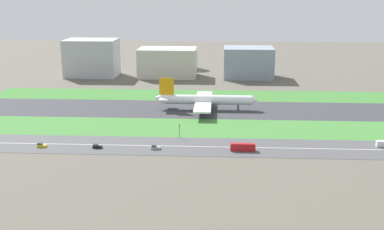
{
  "coord_description": "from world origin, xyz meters",
  "views": [
    {
      "loc": [
        19.15,
        -291.24,
        73.47
      ],
      "look_at": [
        4.72,
        -36.5,
        6.0
      ],
      "focal_mm": 44.96,
      "sensor_mm": 36.0,
      "label": 1
    }
  ],
  "objects_px": {
    "hangar_building": "(168,63)",
    "fuel_tank_west": "(187,59)",
    "airliner": "(204,100)",
    "car_2": "(97,146)",
    "bus_0": "(243,147)",
    "car_1": "(155,147)",
    "office_tower": "(248,62)",
    "terminal_building": "(92,58)",
    "traffic_light": "(179,130)",
    "car_0": "(41,145)"
  },
  "relations": [
    {
      "from": "bus_0",
      "to": "hangar_building",
      "type": "bearing_deg",
      "value": -73.92
    },
    {
      "from": "hangar_building",
      "to": "traffic_light",
      "type": "bearing_deg",
      "value": -82.07
    },
    {
      "from": "car_1",
      "to": "office_tower",
      "type": "height_order",
      "value": "office_tower"
    },
    {
      "from": "terminal_building",
      "to": "office_tower",
      "type": "distance_m",
      "value": 133.79
    },
    {
      "from": "bus_0",
      "to": "office_tower",
      "type": "relative_size",
      "value": 0.28
    },
    {
      "from": "terminal_building",
      "to": "office_tower",
      "type": "height_order",
      "value": "terminal_building"
    },
    {
      "from": "office_tower",
      "to": "fuel_tank_west",
      "type": "bearing_deg",
      "value": 140.53
    },
    {
      "from": "airliner",
      "to": "fuel_tank_west",
      "type": "distance_m",
      "value": 160.4
    },
    {
      "from": "fuel_tank_west",
      "to": "office_tower",
      "type": "bearing_deg",
      "value": -39.47
    },
    {
      "from": "hangar_building",
      "to": "office_tower",
      "type": "bearing_deg",
      "value": 0.0
    },
    {
      "from": "airliner",
      "to": "bus_0",
      "type": "distance_m",
      "value": 80.81
    },
    {
      "from": "bus_0",
      "to": "airliner",
      "type": "bearing_deg",
      "value": -75.17
    },
    {
      "from": "terminal_building",
      "to": "hangar_building",
      "type": "bearing_deg",
      "value": 0.0
    },
    {
      "from": "airliner",
      "to": "traffic_light",
      "type": "relative_size",
      "value": 9.03
    },
    {
      "from": "office_tower",
      "to": "fuel_tank_west",
      "type": "relative_size",
      "value": 2.09
    },
    {
      "from": "office_tower",
      "to": "terminal_building",
      "type": "bearing_deg",
      "value": 180.0
    },
    {
      "from": "airliner",
      "to": "car_2",
      "type": "xyz_separation_m",
      "value": [
        -48.22,
        -78.0,
        -5.31
      ]
    },
    {
      "from": "car_0",
      "to": "fuel_tank_west",
      "type": "distance_m",
      "value": 243.24
    },
    {
      "from": "car_1",
      "to": "fuel_tank_west",
      "type": "xyz_separation_m",
      "value": [
        -0.59,
        237.0,
        7.92
      ]
    },
    {
      "from": "hangar_building",
      "to": "car_1",
      "type": "bearing_deg",
      "value": -85.75
    },
    {
      "from": "airliner",
      "to": "car_1",
      "type": "relative_size",
      "value": 14.77
    },
    {
      "from": "traffic_light",
      "to": "terminal_building",
      "type": "height_order",
      "value": "terminal_building"
    },
    {
      "from": "car_2",
      "to": "hangar_building",
      "type": "distance_m",
      "value": 192.8
    },
    {
      "from": "car_0",
      "to": "traffic_light",
      "type": "height_order",
      "value": "traffic_light"
    },
    {
      "from": "bus_0",
      "to": "office_tower",
      "type": "height_order",
      "value": "office_tower"
    },
    {
      "from": "car_0",
      "to": "hangar_building",
      "type": "height_order",
      "value": "hangar_building"
    },
    {
      "from": "bus_0",
      "to": "fuel_tank_west",
      "type": "bearing_deg",
      "value": -80.03
    },
    {
      "from": "terminal_building",
      "to": "traffic_light",
      "type": "bearing_deg",
      "value": -62.74
    },
    {
      "from": "car_0",
      "to": "office_tower",
      "type": "height_order",
      "value": "office_tower"
    },
    {
      "from": "car_1",
      "to": "traffic_light",
      "type": "bearing_deg",
      "value": -119.02
    },
    {
      "from": "car_2",
      "to": "office_tower",
      "type": "relative_size",
      "value": 0.11
    },
    {
      "from": "car_1",
      "to": "hangar_building",
      "type": "distance_m",
      "value": 192.86
    },
    {
      "from": "car_0",
      "to": "fuel_tank_west",
      "type": "xyz_separation_m",
      "value": [
        54.15,
        237.0,
        7.92
      ]
    },
    {
      "from": "airliner",
      "to": "car_2",
      "type": "bearing_deg",
      "value": -121.72
    },
    {
      "from": "bus_0",
      "to": "car_1",
      "type": "bearing_deg",
      "value": 0.0
    },
    {
      "from": "bus_0",
      "to": "traffic_light",
      "type": "relative_size",
      "value": 1.61
    },
    {
      "from": "airliner",
      "to": "car_1",
      "type": "xyz_separation_m",
      "value": [
        -20.43,
        -78.0,
        -5.31
      ]
    },
    {
      "from": "terminal_building",
      "to": "hangar_building",
      "type": "distance_m",
      "value": 65.52
    },
    {
      "from": "car_0",
      "to": "terminal_building",
      "type": "xyz_separation_m",
      "value": [
        -24.95,
        192.0,
        14.76
      ]
    },
    {
      "from": "car_1",
      "to": "bus_0",
      "type": "xyz_separation_m",
      "value": [
        41.07,
        0.0,
        0.9
      ]
    },
    {
      "from": "car_2",
      "to": "traffic_light",
      "type": "bearing_deg",
      "value": -154.53
    },
    {
      "from": "car_1",
      "to": "office_tower",
      "type": "relative_size",
      "value": 0.11
    },
    {
      "from": "bus_0",
      "to": "office_tower",
      "type": "xyz_separation_m",
      "value": [
        12.99,
        192.0,
        10.93
      ]
    },
    {
      "from": "terminal_building",
      "to": "fuel_tank_west",
      "type": "xyz_separation_m",
      "value": [
        79.1,
        45.0,
        -6.84
      ]
    },
    {
      "from": "traffic_light",
      "to": "fuel_tank_west",
      "type": "bearing_deg",
      "value": 92.76
    },
    {
      "from": "car_1",
      "to": "terminal_building",
      "type": "bearing_deg",
      "value": -67.46
    },
    {
      "from": "hangar_building",
      "to": "fuel_tank_west",
      "type": "relative_size",
      "value": 2.46
    },
    {
      "from": "hangar_building",
      "to": "fuel_tank_west",
      "type": "xyz_separation_m",
      "value": [
        13.68,
        45.0,
        -3.29
      ]
    },
    {
      "from": "terminal_building",
      "to": "hangar_building",
      "type": "relative_size",
      "value": 0.89
    },
    {
      "from": "airliner",
      "to": "terminal_building",
      "type": "height_order",
      "value": "terminal_building"
    }
  ]
}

